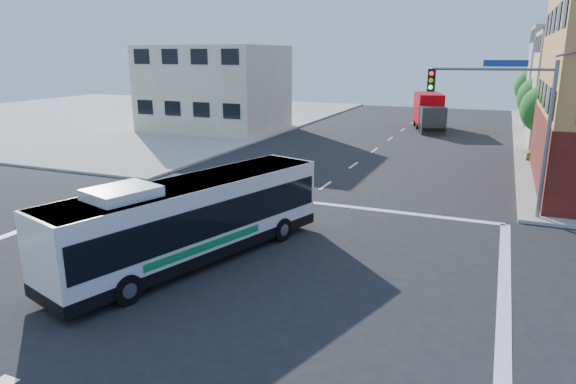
% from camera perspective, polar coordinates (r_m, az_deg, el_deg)
% --- Properties ---
extents(ground, '(120.00, 120.00, 0.00)m').
position_cam_1_polar(ground, '(17.97, -9.32, -8.88)').
color(ground, black).
rests_on(ground, ground).
extents(sidewalk_nw, '(50.00, 50.00, 0.15)m').
position_cam_1_polar(sidewalk_nw, '(66.05, -19.43, 8.04)').
color(sidewalk_nw, gray).
rests_on(sidewalk_nw, ground).
extents(building_west, '(12.06, 10.06, 8.00)m').
position_cam_1_polar(building_west, '(51.01, -8.14, 11.33)').
color(building_west, beige).
rests_on(building_west, ground).
extents(signal_mast_ne, '(7.91, 1.13, 8.07)m').
position_cam_1_polar(signal_mast_ne, '(24.57, 23.23, 8.62)').
color(signal_mast_ne, slate).
rests_on(signal_mast_ne, ground).
extents(street_tree_a, '(3.60, 3.60, 5.53)m').
position_cam_1_polar(street_tree_a, '(42.04, 26.94, 8.51)').
color(street_tree_a, '#3B2615').
rests_on(street_tree_a, ground).
extents(street_tree_b, '(3.80, 3.80, 5.79)m').
position_cam_1_polar(street_tree_b, '(49.99, 26.39, 9.57)').
color(street_tree_b, '#3B2615').
rests_on(street_tree_b, ground).
extents(street_tree_c, '(3.40, 3.40, 5.29)m').
position_cam_1_polar(street_tree_c, '(57.98, 25.93, 9.89)').
color(street_tree_c, '#3B2615').
rests_on(street_tree_c, ground).
extents(street_tree_d, '(4.00, 4.00, 6.03)m').
position_cam_1_polar(street_tree_d, '(65.93, 25.66, 10.74)').
color(street_tree_d, '#3B2615').
rests_on(street_tree_d, ground).
extents(transit_bus, '(5.56, 11.23, 3.27)m').
position_cam_1_polar(transit_bus, '(18.54, -10.47, -2.89)').
color(transit_bus, black).
rests_on(transit_bus, ground).
extents(box_truck, '(4.15, 8.02, 3.47)m').
position_cam_1_polar(box_truck, '(52.66, 15.41, 8.52)').
color(box_truck, '#2A2A2F').
rests_on(box_truck, ground).
extents(parked_car, '(2.88, 4.27, 1.35)m').
position_cam_1_polar(parked_car, '(40.37, 26.72, 4.13)').
color(parked_car, gold).
rests_on(parked_car, ground).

